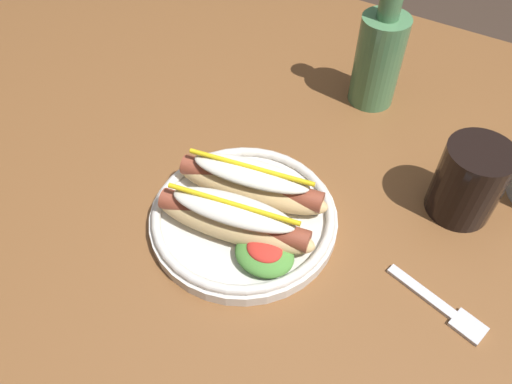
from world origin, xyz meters
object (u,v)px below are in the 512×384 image
at_px(fork, 443,307).
at_px(soda_cup, 469,181).
at_px(glass_bottle, 379,54).
at_px(hot_dog_plate, 244,211).

bearing_deg(fork, soda_cup, 115.51).
distance_m(soda_cup, glass_bottle, 0.24).
height_order(soda_cup, glass_bottle, glass_bottle).
distance_m(hot_dog_plate, fork, 0.25).
bearing_deg(hot_dog_plate, soda_cup, 36.94).
distance_m(fork, glass_bottle, 0.38).
bearing_deg(soda_cup, fork, -79.12).
distance_m(fork, soda_cup, 0.16).
height_order(fork, glass_bottle, glass_bottle).
bearing_deg(glass_bottle, fork, -54.82).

